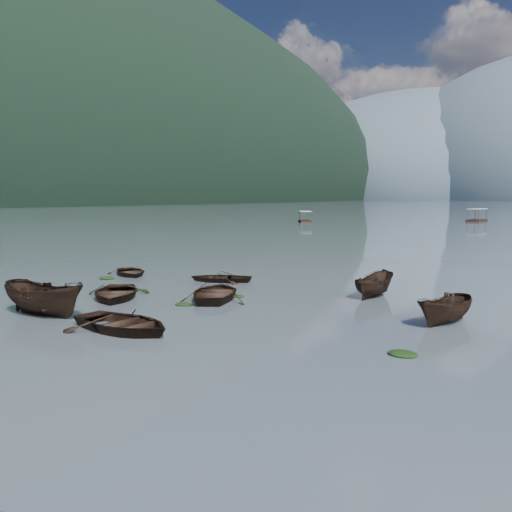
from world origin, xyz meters
The scene contains 20 objects.
ground_plane centered at (0.00, 0.00, 0.00)m, with size 2400.00×2400.00×0.00m, color #4F5963.
haze_mtn_a centered at (-260.00, 900.00, 0.00)m, with size 520.00×520.00×280.00m, color #475666.
rowboat_0 centered at (-4.66, 5.08, 0.00)m, with size 3.51×4.91×1.02m, color black.
rowboat_2 centered at (-4.10, 0.19, 0.00)m, with size 1.89×5.03×1.94m, color black.
rowboat_3 centered at (-0.05, 8.12, 0.00)m, with size 3.58×5.01×1.04m, color black.
rowboat_4 centered at (1.27, 0.01, 0.00)m, with size 3.59×5.03×1.04m, color black.
rowboat_5 centered at (12.08, 8.82, 0.00)m, with size 1.44×3.84×1.48m, color black.
rowboat_6 centered at (-10.74, 12.10, 0.00)m, with size 2.86×4.00×0.83m, color black.
rowboat_7 centered at (-3.66, 13.33, 0.00)m, with size 2.88×4.03×0.83m, color black.
rowboat_8 centered at (6.85, 13.57, 0.00)m, with size 1.48×3.93×1.52m, color black.
weed_clump_0 centered at (-8.51, 4.72, 0.00)m, with size 0.95×0.78×0.21m, color black.
weed_clump_1 centered at (-0.33, 5.70, 0.00)m, with size 0.93×0.74×0.20m, color black.
weed_clump_2 centered at (2.76, 0.11, 0.00)m, with size 1.11×0.89×0.24m, color black.
weed_clump_3 centered at (0.62, 9.16, 0.00)m, with size 0.83×0.70×0.18m, color black.
weed_clump_4 centered at (12.20, 2.88, 0.00)m, with size 1.07×0.85×0.22m, color black.
weed_clump_5 centered at (-10.67, 9.90, 0.00)m, with size 1.14×0.92×0.24m, color black.
weed_clump_6 centered at (-5.23, 7.67, 0.00)m, with size 0.82×0.68×0.17m, color black.
weed_clump_7 centered at (10.74, 12.04, 0.00)m, with size 1.01×0.81×0.22m, color black.
pontoon_left centered at (-39.00, 90.26, 0.00)m, with size 2.40×5.77×2.21m, color black, non-canonical shape.
pontoon_centre centered at (-9.33, 113.51, 0.00)m, with size 2.87×6.89×2.64m, color black, non-canonical shape.
Camera 1 is at (18.65, -16.34, 5.61)m, focal length 40.00 mm.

